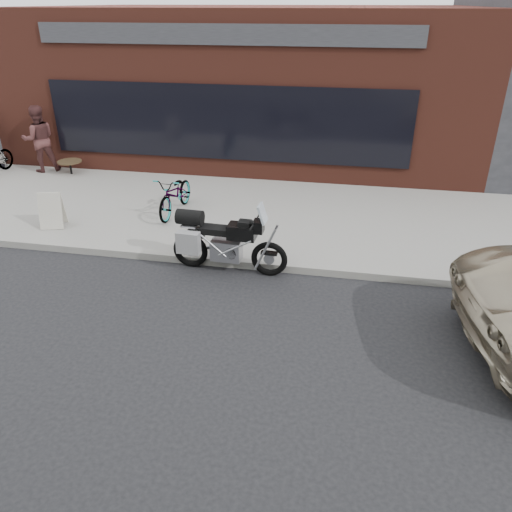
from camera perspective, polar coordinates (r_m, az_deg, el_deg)
ground at (r=6.51m, az=-5.43°, el=-18.68°), size 120.00×120.00×0.00m
near_sidewalk at (r=12.30m, az=3.38°, el=5.23°), size 44.00×6.00×0.15m
storefront at (r=18.78m, az=0.19°, el=19.80°), size 14.00×10.07×4.50m
motorcycle at (r=9.42m, az=-4.04°, el=1.67°), size 2.26×0.73×1.43m
bicycle_front at (r=11.91m, az=-9.18°, el=7.00°), size 0.73×1.83×0.94m
sandwich_sign at (r=11.95m, az=-22.32°, el=4.94°), size 0.60×0.57×0.79m
cafe_table at (r=15.61m, az=-20.53°, el=10.04°), size 0.68×0.68×0.39m
cafe_patron_left at (r=16.05m, az=-23.54°, el=12.16°), size 1.17×1.12×1.89m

